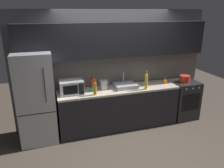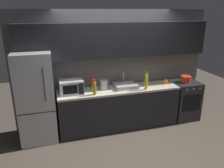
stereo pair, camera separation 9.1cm
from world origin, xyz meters
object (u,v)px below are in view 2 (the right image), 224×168
(refrigerator, at_px, (36,98))
(mug_green, at_px, (92,89))
(wine_bottle_amber, at_px, (95,88))
(microwave, at_px, (71,87))
(mug_orange, at_px, (166,82))
(kettle, at_px, (104,85))
(wine_bottle_red, at_px, (92,83))
(cooking_pot, at_px, (186,79))
(wine_bottle_yellow, at_px, (146,82))
(oven_range, at_px, (184,100))

(refrigerator, height_order, mug_green, refrigerator)
(wine_bottle_amber, height_order, mug_green, wine_bottle_amber)
(microwave, height_order, mug_orange, microwave)
(kettle, height_order, mug_green, kettle)
(wine_bottle_red, height_order, mug_green, wine_bottle_red)
(mug_green, bearing_deg, microwave, 178.13)
(cooking_pot, bearing_deg, wine_bottle_red, 175.83)
(wine_bottle_yellow, xyz_separation_m, mug_green, (-1.12, 0.21, -0.12))
(oven_range, height_order, wine_bottle_red, wine_bottle_red)
(wine_bottle_red, bearing_deg, microwave, -162.59)
(kettle, height_order, wine_bottle_amber, wine_bottle_amber)
(wine_bottle_yellow, height_order, wine_bottle_red, wine_bottle_yellow)
(wine_bottle_yellow, relative_size, wine_bottle_red, 1.21)
(wine_bottle_amber, bearing_deg, mug_orange, 7.44)
(wine_bottle_red, bearing_deg, wine_bottle_yellow, -18.75)
(microwave, xyz_separation_m, cooking_pot, (2.61, -0.02, -0.06))
(kettle, distance_m, wine_bottle_yellow, 0.88)
(kettle, xyz_separation_m, mug_green, (-0.28, -0.05, -0.05))
(mug_green, bearing_deg, wine_bottle_amber, -83.67)
(kettle, xyz_separation_m, wine_bottle_amber, (-0.25, -0.25, 0.03))
(refrigerator, xyz_separation_m, mug_green, (1.08, 0.01, 0.06))
(microwave, relative_size, mug_orange, 4.64)
(mug_orange, height_order, mug_green, mug_orange)
(refrigerator, distance_m, microwave, 0.70)
(mug_green, distance_m, cooking_pot, 2.21)
(refrigerator, height_order, mug_orange, refrigerator)
(oven_range, bearing_deg, wine_bottle_red, 175.82)
(mug_green, relative_size, cooking_pot, 0.38)
(kettle, bearing_deg, mug_green, -170.21)
(cooking_pot, bearing_deg, mug_green, 179.86)
(wine_bottle_yellow, bearing_deg, microwave, 171.58)
(refrigerator, distance_m, cooking_pot, 3.29)
(oven_range, height_order, wine_bottle_amber, wine_bottle_amber)
(microwave, bearing_deg, oven_range, -0.43)
(wine_bottle_amber, relative_size, wine_bottle_red, 1.01)
(oven_range, distance_m, mug_orange, 0.72)
(microwave, relative_size, wine_bottle_red, 1.44)
(wine_bottle_red, bearing_deg, cooking_pot, -4.17)
(oven_range, bearing_deg, microwave, 179.57)
(oven_range, bearing_deg, wine_bottle_amber, -174.90)
(wine_bottle_red, relative_size, cooking_pot, 1.36)
(refrigerator, distance_m, mug_green, 1.08)
(mug_orange, bearing_deg, oven_range, -2.67)
(oven_range, distance_m, microwave, 2.68)
(mug_green, bearing_deg, refrigerator, -179.72)
(oven_range, height_order, wine_bottle_yellow, wine_bottle_yellow)
(kettle, xyz_separation_m, cooking_pot, (1.93, -0.05, -0.03))
(mug_orange, bearing_deg, cooking_pot, -2.57)
(wine_bottle_yellow, xyz_separation_m, mug_orange, (0.59, 0.23, -0.11))
(wine_bottle_yellow, bearing_deg, mug_orange, 21.24)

